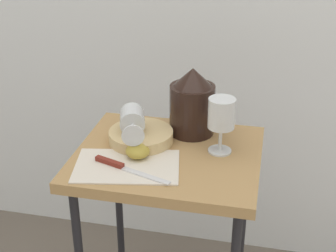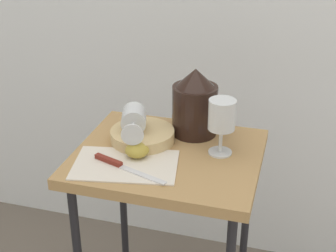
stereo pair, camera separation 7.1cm
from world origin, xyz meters
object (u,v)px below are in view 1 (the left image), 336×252
object	(u,v)px
table	(168,180)
basket_tray	(141,137)
apple_half_left	(138,151)
wine_glass_tipped_near	(132,120)
pitcher	(192,107)
wine_glass_upright	(221,116)
knife	(121,166)

from	to	relation	value
table	basket_tray	world-z (taller)	basket_tray
basket_tray	apple_half_left	xyz separation A→B (m)	(0.02, -0.09, 0.00)
table	wine_glass_tipped_near	world-z (taller)	wine_glass_tipped_near
table	basket_tray	xyz separation A→B (m)	(-0.09, 0.04, 0.10)
table	pitcher	size ratio (longest dim) A/B	3.62
wine_glass_tipped_near	apple_half_left	size ratio (longest dim) A/B	2.38
wine_glass_upright	apple_half_left	bearing A→B (deg)	-158.15
basket_tray	wine_glass_upright	distance (m)	0.24
basket_tray	table	bearing A→B (deg)	-26.04
table	wine_glass_tipped_near	bearing A→B (deg)	161.85
wine_glass_tipped_near	apple_half_left	bearing A→B (deg)	-65.82
wine_glass_upright	apple_half_left	distance (m)	0.24
pitcher	wine_glass_upright	distance (m)	0.14
table	wine_glass_upright	world-z (taller)	wine_glass_upright
apple_half_left	wine_glass_upright	bearing A→B (deg)	21.85
table	wine_glass_tipped_near	xyz separation A→B (m)	(-0.11, 0.04, 0.16)
basket_tray	knife	size ratio (longest dim) A/B	0.83
basket_tray	apple_half_left	distance (m)	0.09
basket_tray	pitcher	bearing A→B (deg)	35.18
wine_glass_upright	wine_glass_tipped_near	size ratio (longest dim) A/B	1.02
table	apple_half_left	world-z (taller)	apple_half_left
knife	pitcher	bearing A→B (deg)	59.97
wine_glass_tipped_near	knife	xyz separation A→B (m)	(0.01, -0.15, -0.06)
apple_half_left	basket_tray	bearing A→B (deg)	99.79
table	wine_glass_upright	bearing A→B (deg)	14.92
apple_half_left	knife	bearing A→B (deg)	-113.29
wine_glass_upright	apple_half_left	world-z (taller)	wine_glass_upright
basket_tray	wine_glass_upright	bearing A→B (deg)	-1.62
table	knife	size ratio (longest dim) A/B	3.32
table	pitcher	world-z (taller)	pitcher
wine_glass_tipped_near	apple_half_left	xyz separation A→B (m)	(0.04, -0.08, -0.05)
wine_glass_upright	table	bearing A→B (deg)	-165.08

